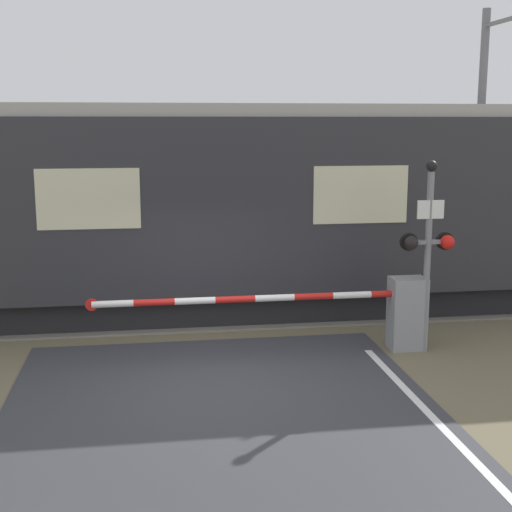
# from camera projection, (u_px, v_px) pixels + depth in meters

# --- Properties ---
(ground_plane) EXTENTS (80.00, 80.00, 0.00)m
(ground_plane) POSITION_uv_depth(u_px,v_px,m) (214.00, 381.00, 10.75)
(ground_plane) COLOR #6B6047
(track_bed) EXTENTS (36.00, 3.20, 0.13)m
(track_bed) POSITION_uv_depth(u_px,v_px,m) (196.00, 309.00, 14.76)
(track_bed) COLOR slate
(track_bed) RESTS_ON ground_plane
(train) EXTENTS (17.95, 3.19, 4.18)m
(train) POSITION_uv_depth(u_px,v_px,m) (338.00, 205.00, 14.80)
(train) COLOR black
(train) RESTS_ON ground_plane
(crossing_barrier) EXTENTS (5.67, 0.44, 1.25)m
(crossing_barrier) POSITION_uv_depth(u_px,v_px,m) (383.00, 311.00, 12.11)
(crossing_barrier) COLOR gray
(crossing_barrier) RESTS_ON ground_plane
(signal_post) EXTENTS (0.93, 0.26, 3.23)m
(signal_post) POSITION_uv_depth(u_px,v_px,m) (428.00, 245.00, 11.82)
(signal_post) COLOR gray
(signal_post) RESTS_ON ground_plane
(catenary_pole) EXTENTS (0.20, 1.90, 6.52)m
(catenary_pole) POSITION_uv_depth(u_px,v_px,m) (480.00, 140.00, 17.58)
(catenary_pole) COLOR slate
(catenary_pole) RESTS_ON ground_plane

